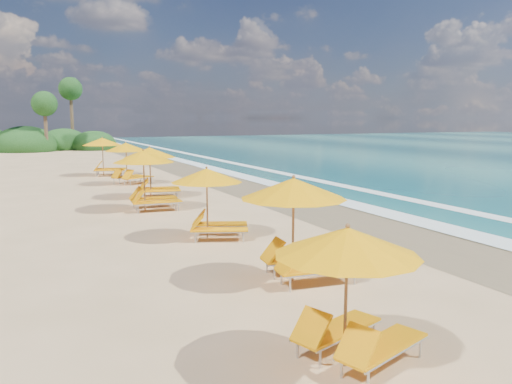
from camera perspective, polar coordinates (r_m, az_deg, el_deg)
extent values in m
plane|color=tan|center=(16.11, 0.00, -4.23)|extent=(160.00, 160.00, 0.00)
cube|color=olive|center=(18.14, 11.52, -2.95)|extent=(4.00, 160.00, 0.01)
cube|color=white|center=(19.06, 15.14, -2.46)|extent=(1.20, 160.00, 0.01)
cube|color=white|center=(21.11, 21.37, -1.74)|extent=(0.80, 160.00, 0.01)
cylinder|color=olive|center=(7.33, 10.13, -11.84)|extent=(0.05, 0.05, 1.99)
cone|color=#F7A105|center=(7.09, 10.30, -5.54)|extent=(2.58, 2.58, 0.40)
sphere|color=olive|center=(7.04, 10.34, -3.78)|extent=(0.07, 0.07, 0.07)
cylinder|color=olive|center=(10.90, 4.22, -4.38)|extent=(0.06, 0.06, 2.22)
cone|color=#F7A105|center=(10.74, 4.27, 0.41)|extent=(2.51, 2.51, 0.45)
sphere|color=olive|center=(10.71, 4.28, 1.73)|extent=(0.08, 0.08, 0.08)
cylinder|color=olive|center=(14.85, -5.55, -1.35)|extent=(0.05, 0.05, 2.03)
cone|color=#F7A105|center=(14.73, -5.60, 1.89)|extent=(2.72, 2.72, 0.41)
sphere|color=olive|center=(14.71, -5.61, 2.77)|extent=(0.07, 0.07, 0.07)
cylinder|color=olive|center=(19.74, -12.54, 1.23)|extent=(0.06, 0.06, 2.26)
cone|color=#F7A105|center=(19.65, -12.62, 3.95)|extent=(2.51, 2.51, 0.45)
sphere|color=olive|center=(19.63, -12.65, 4.68)|extent=(0.08, 0.08, 0.08)
cylinder|color=olive|center=(22.84, -11.88, 2.12)|extent=(0.05, 0.05, 2.20)
cone|color=#F7A105|center=(22.76, -11.95, 4.40)|extent=(2.70, 2.70, 0.44)
sphere|color=olive|center=(22.75, -11.97, 5.02)|extent=(0.08, 0.08, 0.08)
cylinder|color=olive|center=(27.78, -14.44, 3.10)|extent=(0.05, 0.05, 2.18)
cone|color=#F7A105|center=(27.72, -14.51, 4.96)|extent=(3.04, 3.04, 0.44)
sphere|color=olive|center=(27.71, -14.53, 5.46)|extent=(0.08, 0.08, 0.08)
cylinder|color=olive|center=(32.44, -16.94, 3.81)|extent=(0.06, 0.06, 2.29)
cone|color=#F7A105|center=(32.39, -17.01, 5.49)|extent=(2.81, 2.81, 0.46)
sphere|color=olive|center=(32.38, -17.03, 5.94)|extent=(0.08, 0.08, 0.08)
ellipsoid|color=#163D14|center=(59.30, -24.61, 4.81)|extent=(6.40, 6.40, 4.16)
ellipsoid|color=#163D14|center=(61.48, -20.89, 5.04)|extent=(5.60, 5.60, 3.64)
ellipsoid|color=#163D14|center=(59.80, -17.86, 5.06)|extent=(5.00, 5.00, 3.25)
cylinder|color=brown|center=(57.30, -22.68, 6.70)|extent=(0.36, 0.36, 5.00)
sphere|color=#163D14|center=(57.31, -22.82, 9.20)|extent=(2.60, 2.60, 2.60)
cylinder|color=brown|center=(61.49, -20.10, 7.75)|extent=(0.36, 0.36, 6.80)
sphere|color=#163D14|center=(61.58, -20.26, 10.91)|extent=(2.60, 2.60, 2.60)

